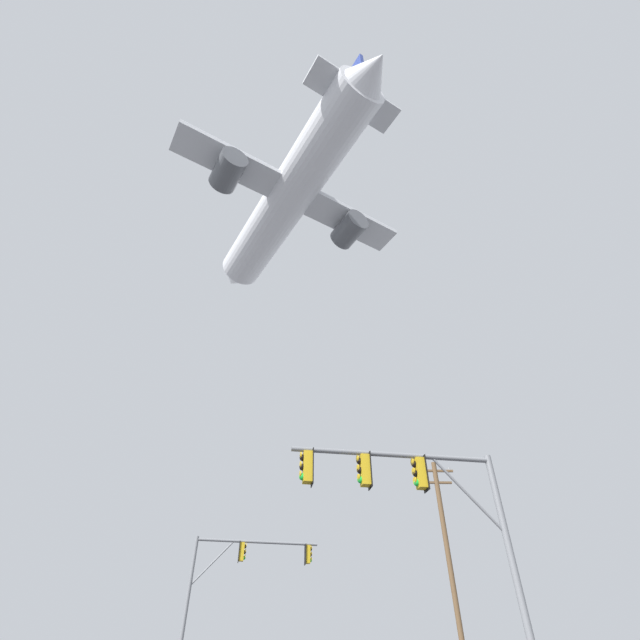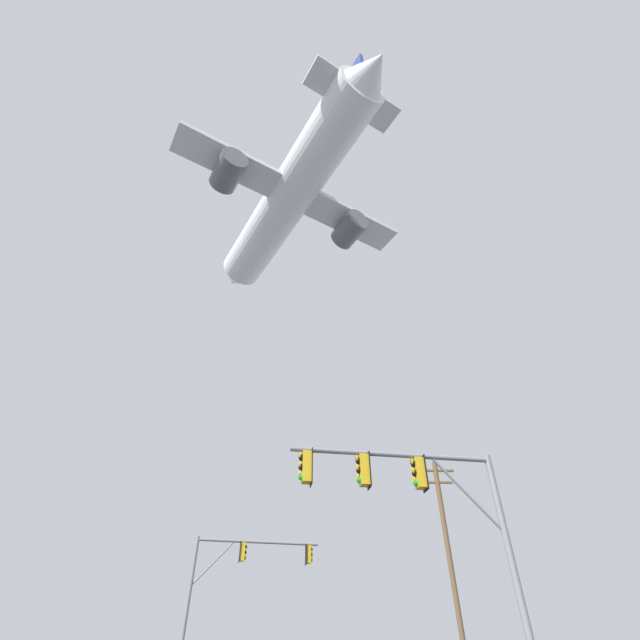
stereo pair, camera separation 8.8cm
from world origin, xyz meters
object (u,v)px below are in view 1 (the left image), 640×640
at_px(signal_pole_far, 236,572).
at_px(utility_pole, 448,557).
at_px(airplane, 290,195).
at_px(signal_pole_near, 420,500).

relative_size(signal_pole_far, utility_pole, 0.62).
relative_size(utility_pole, airplane, 0.39).
xyz_separation_m(signal_pole_far, utility_pole, (11.42, -0.54, 0.70)).
distance_m(utility_pole, airplane, 33.11).
relative_size(signal_pole_near, utility_pole, 0.59).
xyz_separation_m(signal_pole_near, airplane, (-5.44, 13.42, 32.37)).
height_order(signal_pole_near, utility_pole, utility_pole).
height_order(signal_pole_near, airplane, airplane).
bearing_deg(utility_pole, signal_pole_near, -108.69).
height_order(signal_pole_far, airplane, airplane).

